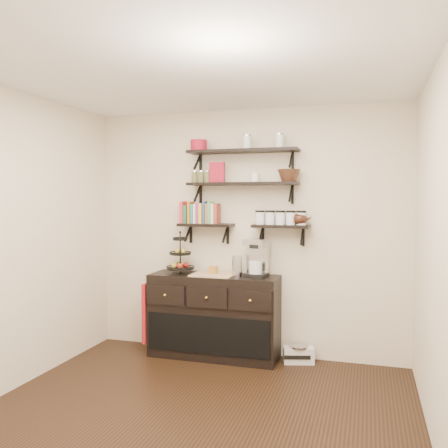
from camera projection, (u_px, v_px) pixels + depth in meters
The scene contains 22 objects.
floor at pixel (189, 423), 3.64m from camera, with size 3.50×3.50×0.00m, color black.
ceiling at pixel (187, 67), 3.50m from camera, with size 3.50×3.50×0.02m, color white.
back_wall at pixel (245, 233), 5.24m from camera, with size 3.50×0.02×2.70m, color beige.
right_wall at pixel (440, 257), 3.06m from camera, with size 0.02×3.50×2.70m, color beige.
shelf_top at pixel (243, 151), 5.07m from camera, with size 1.20×0.27×0.23m.
shelf_mid at pixel (243, 184), 5.09m from camera, with size 1.20×0.27×0.23m.
shelf_low_left at pixel (206, 225), 5.25m from camera, with size 0.60×0.25×0.23m.
shelf_low_right at pixel (281, 227), 5.00m from camera, with size 0.60×0.25×0.23m.
cookbooks at pixel (202, 213), 5.25m from camera, with size 0.43×0.15×0.26m.
glass_canisters at pixel (280, 219), 5.00m from camera, with size 0.54×0.10×0.13m.
sideboard at pixel (214, 316), 5.15m from camera, with size 1.40×0.50×0.92m.
fruit_stand at pixel (181, 259), 5.23m from camera, with size 0.30×0.30×0.45m.
candle at pixel (213, 270), 5.13m from camera, with size 0.08×0.08×0.08m, color #9A6623.
coffee_maker at pixel (257, 258), 5.01m from camera, with size 0.26×0.25×0.41m.
thermal_carafe at pixel (237, 266), 5.02m from camera, with size 0.11×0.11×0.22m, color silver.
apron at pixel (149, 312), 5.27m from camera, with size 0.04×0.28×0.66m, color #A51911.
radio at pixel (299, 354), 4.97m from camera, with size 0.34×0.26×0.19m.
recipe_box at pixel (217, 173), 5.16m from camera, with size 0.16×0.06×0.22m, color maroon.
walnut_bowl at pixel (289, 176), 4.93m from camera, with size 0.24×0.24×0.13m, color black, non-canonical shape.
ramekins at pixel (255, 178), 5.04m from camera, with size 0.09×0.09×0.10m, color white.
teapot at pixel (300, 218), 4.94m from camera, with size 0.20×0.15×0.15m, color #361A10, non-canonical shape.
red_pot at pixel (199, 145), 5.21m from camera, with size 0.18×0.18×0.12m, color maroon.
Camera 1 is at (1.30, -3.32, 1.73)m, focal length 38.00 mm.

